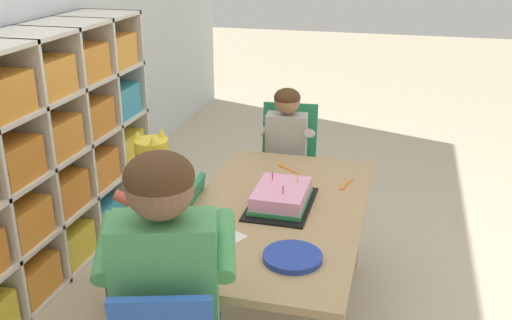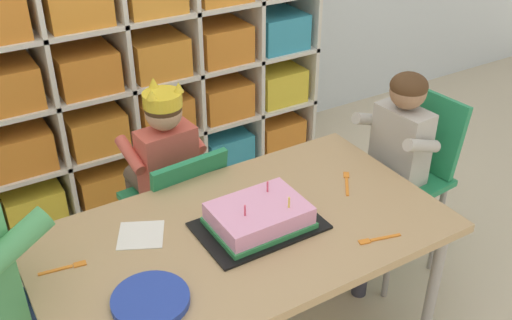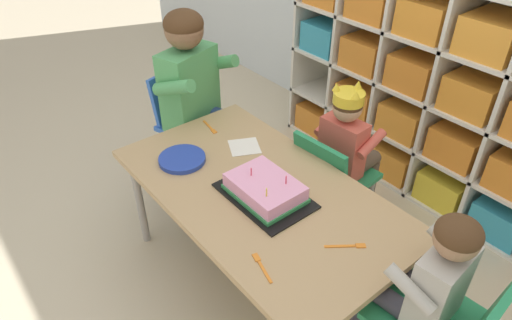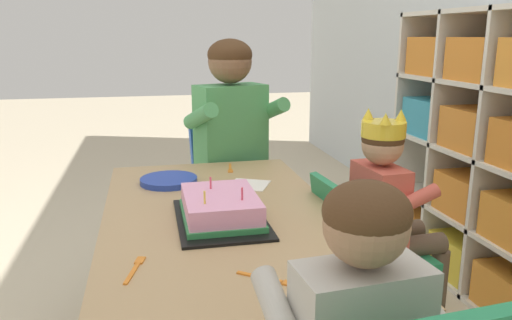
# 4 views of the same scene
# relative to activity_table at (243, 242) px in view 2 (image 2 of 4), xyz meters

# --- Properties ---
(storage_cubby_shelf) EXTENTS (2.00, 0.37, 1.19)m
(storage_cubby_shelf) POSITION_rel_activity_table_xyz_m (0.09, 1.22, 0.06)
(storage_cubby_shelf) COLOR silver
(storage_cubby_shelf) RESTS_ON ground
(activity_table) EXTENTS (1.26, 0.70, 0.56)m
(activity_table) POSITION_rel_activity_table_xyz_m (0.00, 0.00, 0.00)
(activity_table) COLOR tan
(activity_table) RESTS_ON ground
(classroom_chair_blue) EXTENTS (0.34, 0.35, 0.63)m
(classroom_chair_blue) POSITION_rel_activity_table_xyz_m (-0.01, 0.46, -0.13)
(classroom_chair_blue) COLOR #238451
(classroom_chair_blue) RESTS_ON ground
(child_with_crown) EXTENTS (0.31, 0.31, 0.85)m
(child_with_crown) POSITION_rel_activity_table_xyz_m (-0.02, 0.57, 0.02)
(child_with_crown) COLOR #D15647
(child_with_crown) RESTS_ON ground
(classroom_chair_guest_side) EXTENTS (0.38, 0.35, 0.74)m
(classroom_chair_guest_side) POSITION_rel_activity_table_xyz_m (0.81, 0.12, -0.06)
(classroom_chair_guest_side) COLOR #238451
(classroom_chair_guest_side) RESTS_ON ground
(guest_at_table_side) EXTENTS (0.31, 0.31, 0.87)m
(guest_at_table_side) POSITION_rel_activity_table_xyz_m (0.70, 0.11, 0.05)
(guest_at_table_side) COLOR #B2ADA3
(guest_at_table_side) RESTS_ON ground
(birthday_cake_on_tray) EXTENTS (0.38, 0.25, 0.11)m
(birthday_cake_on_tray) POSITION_rel_activity_table_xyz_m (0.05, -0.01, 0.08)
(birthday_cake_on_tray) COLOR black
(birthday_cake_on_tray) RESTS_ON activity_table
(paper_plate_stack) EXTENTS (0.21, 0.21, 0.02)m
(paper_plate_stack) POSITION_rel_activity_table_xyz_m (-0.36, -0.14, 0.06)
(paper_plate_stack) COLOR #233DA3
(paper_plate_stack) RESTS_ON activity_table
(paper_napkin_square) EXTENTS (0.18, 0.18, 0.00)m
(paper_napkin_square) POSITION_rel_activity_table_xyz_m (-0.28, 0.14, 0.05)
(paper_napkin_square) COLOR white
(paper_napkin_square) RESTS_ON activity_table
(fork_beside_plate_stack) EXTENTS (0.10, 0.13, 0.00)m
(fork_beside_plate_stack) POSITION_rel_activity_table_xyz_m (0.44, 0.04, 0.05)
(fork_beside_plate_stack) COLOR orange
(fork_beside_plate_stack) RESTS_ON activity_table
(fork_scattered_mid_table) EXTENTS (0.13, 0.03, 0.00)m
(fork_scattered_mid_table) POSITION_rel_activity_table_xyz_m (-0.51, 0.11, 0.05)
(fork_scattered_mid_table) COLOR orange
(fork_scattered_mid_table) RESTS_ON activity_table
(fork_near_child_seat) EXTENTS (0.13, 0.05, 0.00)m
(fork_near_child_seat) POSITION_rel_activity_table_xyz_m (0.32, -0.25, 0.05)
(fork_near_child_seat) COLOR orange
(fork_near_child_seat) RESTS_ON activity_table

